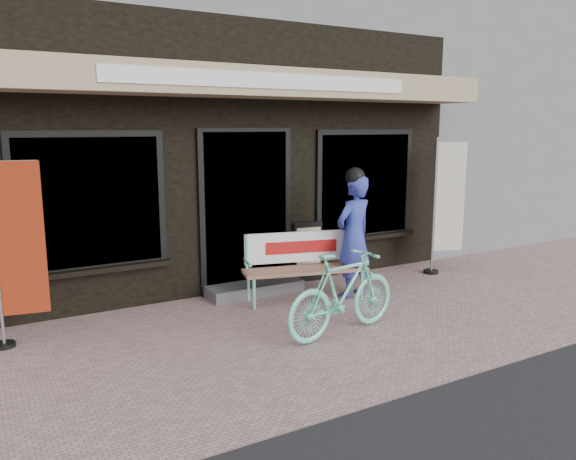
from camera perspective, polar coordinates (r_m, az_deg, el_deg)
ground at (r=6.18m, az=4.02°, el=-10.58°), size 70.00×70.00×0.00m
storefront at (r=10.29m, az=-11.92°, el=14.56°), size 7.00×6.77×6.00m
neighbor_right_near at (r=15.62m, az=19.25°, el=12.03°), size 10.00×7.00×5.60m
bench at (r=7.29m, az=1.59°, el=-3.09°), size 1.65×0.80×0.87m
person at (r=7.38m, az=6.71°, el=-0.38°), size 0.66×0.51×1.71m
bicycle at (r=6.08m, az=5.60°, el=-6.38°), size 1.58×0.66×0.92m
nobori_red at (r=6.23m, az=-25.80°, el=-1.77°), size 0.58×0.25×1.95m
nobori_cream at (r=8.81m, az=15.84°, el=2.54°), size 0.61×0.30×2.06m
menu_stand at (r=8.12m, az=1.99°, el=-2.14°), size 0.44×0.16×0.87m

